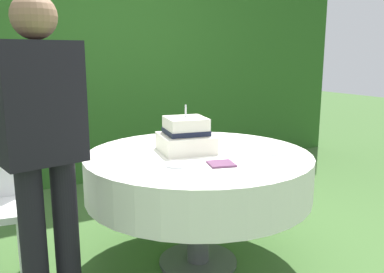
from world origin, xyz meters
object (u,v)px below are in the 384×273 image
object	(u,v)px
cake_table	(198,174)
napkin_stack	(221,164)
standing_person	(44,146)
serving_plate_near	(277,153)
wedding_cake	(186,136)
serving_plate_far	(177,165)

from	to	relation	value
cake_table	napkin_stack	size ratio (longest dim) A/B	10.12
cake_table	standing_person	bearing A→B (deg)	-168.44
cake_table	standing_person	xyz separation A→B (m)	(-0.94, -0.19, 0.32)
cake_table	serving_plate_near	size ratio (longest dim) A/B	9.97
cake_table	standing_person	world-z (taller)	standing_person
standing_person	serving_plate_near	bearing A→B (deg)	-2.72
cake_table	wedding_cake	size ratio (longest dim) A/B	3.76
serving_plate_far	standing_person	distance (m)	0.71
cake_table	serving_plate_near	xyz separation A→B (m)	(0.41, -0.26, 0.14)
wedding_cake	cake_table	bearing A→B (deg)	-64.70
wedding_cake	serving_plate_far	bearing A→B (deg)	-127.35
serving_plate_near	standing_person	distance (m)	1.36
cake_table	wedding_cake	distance (m)	0.25
napkin_stack	serving_plate_far	bearing A→B (deg)	154.79
napkin_stack	serving_plate_near	bearing A→B (deg)	5.05
napkin_stack	standing_person	size ratio (longest dim) A/B	0.09
cake_table	serving_plate_far	bearing A→B (deg)	-142.47
serving_plate_near	napkin_stack	xyz separation A→B (m)	(-0.44, -0.04, -0.00)
cake_table	standing_person	distance (m)	1.01
serving_plate_near	serving_plate_far	world-z (taller)	same
wedding_cake	napkin_stack	distance (m)	0.39
cake_table	serving_plate_near	bearing A→B (deg)	-31.87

